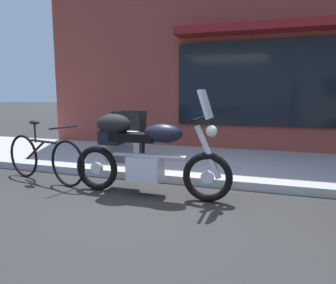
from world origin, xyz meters
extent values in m
plane|color=#2B2B2B|center=(0.00, 0.00, 0.00)|extent=(80.00, 80.00, 0.00)
torus|color=black|center=(0.72, 0.67, 0.31)|extent=(0.63, 0.09, 0.63)
cylinder|color=silver|center=(0.72, 0.67, 0.31)|extent=(0.16, 0.06, 0.16)
torus|color=black|center=(-0.84, 0.67, 0.31)|extent=(0.63, 0.09, 0.63)
cylinder|color=silver|center=(-0.84, 0.67, 0.31)|extent=(0.16, 0.06, 0.16)
cube|color=silver|center=(-0.11, 0.67, 0.36)|extent=(0.44, 0.30, 0.32)
cylinder|color=silver|center=(-0.06, 0.67, 0.53)|extent=(1.01, 0.06, 0.06)
ellipsoid|color=black|center=(0.14, 0.67, 0.83)|extent=(0.52, 0.28, 0.26)
cube|color=black|center=(-0.28, 0.67, 0.77)|extent=(0.60, 0.24, 0.11)
cube|color=black|center=(-0.61, 0.67, 0.75)|extent=(0.28, 0.22, 0.18)
cylinder|color=silver|center=(0.72, 0.67, 0.63)|extent=(0.35, 0.07, 0.67)
cylinder|color=black|center=(0.60, 0.67, 1.03)|extent=(0.04, 0.62, 0.04)
cube|color=silver|center=(0.68, 0.67, 1.21)|extent=(0.15, 0.32, 0.35)
sphere|color=#EAEACC|center=(0.76, 0.67, 0.89)|extent=(0.14, 0.14, 0.14)
cube|color=#BCBCBC|center=(-0.56, 0.91, 0.59)|extent=(0.44, 0.20, 0.44)
cube|color=black|center=(-0.56, 1.02, 0.59)|extent=(0.37, 0.02, 0.03)
ellipsoid|color=black|center=(-0.56, 0.67, 0.93)|extent=(0.48, 0.32, 0.28)
torus|color=black|center=(-1.32, 0.67, 0.34)|extent=(0.68, 0.21, 0.69)
torus|color=black|center=(-2.34, 0.92, 0.34)|extent=(0.68, 0.21, 0.69)
cylinder|color=black|center=(-1.83, 0.80, 0.62)|extent=(0.57, 0.17, 0.04)
cylinder|color=black|center=(-2.03, 0.85, 0.46)|extent=(0.44, 0.14, 0.33)
cylinder|color=black|center=(-2.01, 0.84, 0.74)|extent=(0.03, 0.03, 0.30)
ellipsoid|color=black|center=(-2.01, 0.84, 0.90)|extent=(0.24, 0.15, 0.06)
cylinder|color=black|center=(-1.37, 0.68, 0.86)|extent=(0.14, 0.47, 0.03)
cube|color=black|center=(-1.12, 2.25, 0.57)|extent=(0.55, 0.19, 0.89)
cube|color=black|center=(-1.12, 2.47, 0.57)|extent=(0.55, 0.19, 0.89)
camera|label=1|loc=(1.44, -3.11, 1.34)|focal=33.82mm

